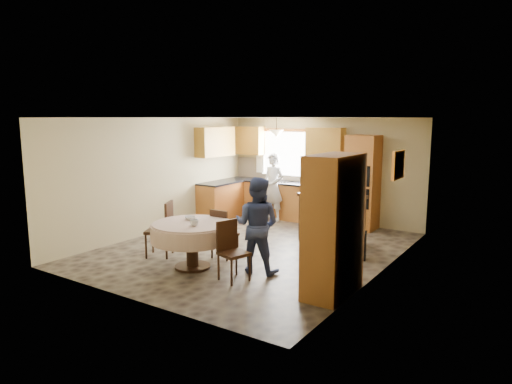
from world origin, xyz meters
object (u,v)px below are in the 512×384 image
object	(u,v)px
chair_right	(231,247)
person_sink	(273,187)
oven_tower	(362,183)
cupboard	(334,226)
dining_table	(192,233)
chair_back	(222,231)
chair_left	(163,226)
person_dining	(257,225)
sideboard	(332,220)

from	to	relation	value
chair_right	person_sink	xyz separation A→B (m)	(-1.62, 3.89, 0.31)
chair_right	oven_tower	bearing A→B (deg)	10.77
cupboard	dining_table	xyz separation A→B (m)	(-2.44, -0.23, -0.40)
dining_table	chair_back	world-z (taller)	chair_back
oven_tower	cupboard	world-z (taller)	oven_tower
chair_right	dining_table	bearing A→B (deg)	101.82
oven_tower	chair_left	xyz separation A→B (m)	(-2.24, -3.98, -0.50)
dining_table	person_dining	world-z (taller)	person_dining
dining_table	chair_left	world-z (taller)	chair_left
dining_table	person_dining	size ratio (longest dim) A/B	0.87
oven_tower	person_dining	size ratio (longest dim) A/B	1.35
dining_table	chair_left	bearing A→B (deg)	166.31
chair_left	person_sink	xyz separation A→B (m)	(0.13, 3.59, 0.27)
dining_table	chair_left	distance (m)	0.90
person_sink	chair_right	bearing A→B (deg)	-60.86
cupboard	sideboard	bearing A→B (deg)	114.55
sideboard	chair_left	world-z (taller)	chair_left
chair_left	sideboard	bearing A→B (deg)	111.76
dining_table	chair_back	bearing A→B (deg)	81.54
cupboard	dining_table	size ratio (longest dim) A/B	1.47
oven_tower	cupboard	bearing A→B (deg)	-74.89
sideboard	person_dining	size ratio (longest dim) A/B	0.83
cupboard	person_sink	xyz separation A→B (m)	(-3.18, 3.57, -0.17)
sideboard	cupboard	size ratio (longest dim) A/B	0.65
dining_table	chair_back	size ratio (longest dim) A/B	1.52
chair_left	chair_right	size ratio (longest dim) A/B	1.09
oven_tower	chair_back	xyz separation A→B (m)	(-1.26, -3.50, -0.56)
sideboard	dining_table	bearing A→B (deg)	-113.87
sideboard	person_sink	xyz separation A→B (m)	(-2.03, 1.06, 0.36)
sideboard	chair_left	bearing A→B (deg)	-129.28
oven_tower	chair_left	bearing A→B (deg)	-119.41
cupboard	person_sink	bearing A→B (deg)	131.68
cupboard	chair_back	size ratio (longest dim) A/B	2.23
chair_back	chair_left	bearing A→B (deg)	24.81
person_dining	person_sink	bearing A→B (deg)	-73.39
dining_table	chair_right	distance (m)	0.88
person_sink	chair_back	bearing A→B (deg)	-68.23
chair_left	chair_right	distance (m)	1.78
sideboard	person_dining	bearing A→B (deg)	-95.45
person_sink	person_dining	size ratio (longest dim) A/B	1.06
chair_right	person_sink	world-z (taller)	person_sink
chair_back	chair_right	world-z (taller)	chair_right
sideboard	chair_right	xyz separation A→B (m)	(-0.41, -2.83, 0.05)
chair_left	person_dining	world-z (taller)	person_dining
cupboard	person_sink	distance (m)	4.79
oven_tower	person_dining	world-z (taller)	oven_tower
sideboard	person_dining	distance (m)	2.35
cupboard	chair_right	world-z (taller)	cupboard
person_sink	dining_table	bearing A→B (deg)	-72.37
sideboard	chair_left	size ratio (longest dim) A/B	1.29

